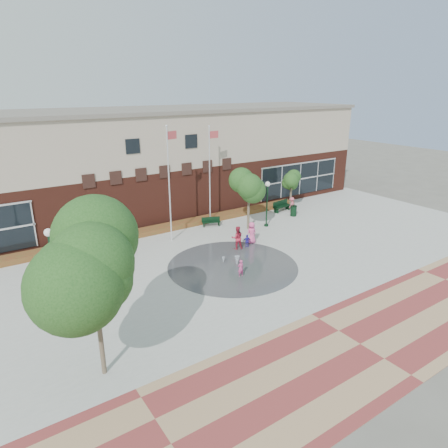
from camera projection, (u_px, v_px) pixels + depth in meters
ground at (262, 284)px, 23.48m from camera, size 120.00×120.00×0.00m
plaza_concrete at (224, 261)px, 26.61m from camera, size 46.00×18.00×0.01m
paver_band at (360, 344)px, 18.00m from camera, size 46.00×6.00×0.01m
splash_pad at (233, 266)px, 25.83m from camera, size 8.40×8.40×0.01m
library_building at (140, 162)px, 35.65m from camera, size 44.40×10.40×9.20m
flower_bed at (172, 229)px, 32.56m from camera, size 26.00×1.20×0.40m
flagpole_left at (169, 179)px, 28.57m from camera, size 0.97×0.36×8.53m
flagpole_right at (210, 171)px, 32.34m from camera, size 1.00×0.19×8.14m
lamp_left at (52, 256)px, 21.17m from camera, size 0.43×0.43×4.04m
lamp_right at (267, 199)px, 32.40m from camera, size 0.40×0.40×3.80m
bench_left at (118, 254)px, 27.02m from camera, size 1.77×0.83×0.86m
bench_mid at (211, 223)px, 33.08m from camera, size 1.59×0.95×0.77m
bench_right at (282, 208)px, 37.03m from camera, size 2.04×0.83×0.99m
trash_can at (293, 211)px, 35.63m from camera, size 0.59×0.59×0.96m
tree_big_left at (91, 258)px, 14.53m from camera, size 4.47×4.47×7.15m
tree_mid at (249, 187)px, 31.47m from camera, size 2.85×2.85×4.81m
tree_small_right at (292, 181)px, 37.32m from camera, size 2.13×2.13×3.64m
water_jet_a at (237, 266)px, 25.83m from camera, size 0.34×0.34×0.66m
water_jet_b at (223, 264)px, 26.20m from camera, size 0.19×0.19×0.43m
child_splash at (241, 268)px, 24.21m from camera, size 0.41×0.27×1.12m
adult_red at (237, 238)px, 28.24m from camera, size 1.03×0.93×1.72m
adult_pink at (252, 233)px, 29.33m from camera, size 0.81×0.53×1.64m
child_blue at (247, 241)px, 28.59m from camera, size 0.64×0.49×1.01m
person_bench at (292, 205)px, 36.81m from camera, size 1.03×0.84×1.38m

